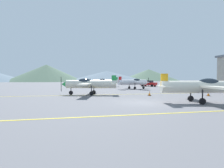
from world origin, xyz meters
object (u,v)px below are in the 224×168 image
(traffic_cone_side, at_px, (149,93))
(traffic_cone_front, at_px, (208,94))
(airplane_mid, at_px, (89,84))
(car_sedan, at_px, (148,83))
(airplane_far, at_px, (134,82))
(airplane_near, at_px, (202,86))
(airplane_back, at_px, (104,81))

(traffic_cone_side, bearing_deg, traffic_cone_front, -14.74)
(airplane_mid, relative_size, car_sedan, 1.86)
(airplane_far, xyz_separation_m, traffic_cone_side, (-2.84, -13.81, -1.12))
(airplane_near, distance_m, traffic_cone_front, 7.25)
(airplane_near, bearing_deg, car_sedan, 74.05)
(airplane_near, distance_m, airplane_back, 32.60)
(airplane_near, xyz_separation_m, traffic_cone_side, (-1.69, 6.85, -1.12))
(airplane_far, bearing_deg, traffic_cone_front, -75.91)
(car_sedan, bearing_deg, traffic_cone_front, -98.39)
(airplane_back, relative_size, car_sedan, 1.87)
(airplane_far, height_order, traffic_cone_front, airplane_far)
(airplane_mid, height_order, airplane_far, same)
(airplane_back, relative_size, traffic_cone_side, 14.11)
(airplane_far, bearing_deg, car_sedan, 53.58)
(airplane_near, relative_size, airplane_back, 1.00)
(airplane_mid, xyz_separation_m, airplane_far, (9.90, 11.01, 0.00))
(airplane_far, bearing_deg, airplane_back, 108.84)
(airplane_mid, bearing_deg, airplane_back, 75.58)
(airplane_near, xyz_separation_m, airplane_back, (-2.88, 32.48, 0.00))
(car_sedan, relative_size, traffic_cone_side, 7.54)
(airplane_near, height_order, airplane_far, same)
(airplane_far, relative_size, airplane_back, 0.99)
(airplane_near, relative_size, car_sedan, 1.87)
(airplane_mid, distance_m, airplane_far, 14.80)
(airplane_near, bearing_deg, traffic_cone_side, 103.87)
(airplane_far, height_order, car_sedan, airplane_far)
(airplane_mid, relative_size, airplane_back, 0.99)
(airplane_far, distance_m, airplane_back, 12.48)
(airplane_back, distance_m, traffic_cone_side, 25.68)
(airplane_back, xyz_separation_m, traffic_cone_front, (7.94, -27.40, -1.12))
(car_sedan, relative_size, traffic_cone_front, 7.54)
(traffic_cone_front, bearing_deg, airplane_far, 104.09)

